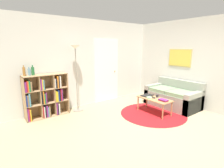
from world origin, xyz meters
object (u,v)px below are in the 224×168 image
at_px(bookshelf, 45,96).
at_px(bottle_left, 24,72).
at_px(bottle_middle, 29,72).
at_px(cup, 157,96).
at_px(bottle_right, 33,71).
at_px(laptop, 147,95).
at_px(floor_lamp, 76,61).
at_px(bowl, 149,98).
at_px(coffee_table, 154,100).
at_px(couch, 173,97).

bearing_deg(bookshelf, bottle_left, 176.93).
bearing_deg(bottle_middle, cup, -28.59).
bearing_deg(bottle_right, bottle_left, 178.40).
bearing_deg(laptop, bottle_middle, 155.10).
xyz_separation_m(bookshelf, floor_lamp, (0.85, -0.09, 0.88)).
bearing_deg(bowl, floor_lamp, 136.02).
bearing_deg(bottle_middle, coffee_table, -30.09).
bearing_deg(couch, bookshelf, 155.29).
bearing_deg(bottle_left, floor_lamp, -5.14).
distance_m(coffee_table, laptop, 0.31).
distance_m(bookshelf, bottle_middle, 0.73).
relative_size(floor_lamp, coffee_table, 1.96).
bearing_deg(bookshelf, coffee_table, -32.88).
distance_m(coffee_table, bottle_middle, 3.29).
distance_m(bowl, bottle_left, 3.23).
bearing_deg(bottle_right, cup, -29.18).
relative_size(couch, bottle_middle, 7.33).
height_order(floor_lamp, bottle_left, floor_lamp).
bearing_deg(bookshelf, laptop, -27.25).
xyz_separation_m(bookshelf, bottle_right, (-0.24, 0.02, 0.68)).
xyz_separation_m(couch, coffee_table, (-0.93, -0.02, 0.08)).
xyz_separation_m(floor_lamp, cup, (1.72, -1.46, -0.96)).
xyz_separation_m(couch, cup, (-0.79, -0.01, 0.17)).
xyz_separation_m(floor_lamp, bottle_left, (-1.29, 0.12, -0.20)).
xyz_separation_m(laptop, bowl, (-0.16, -0.22, 0.01)).
relative_size(floor_lamp, cup, 23.97).
bearing_deg(floor_lamp, bottle_middle, 174.35).
distance_m(laptop, bowl, 0.28).
bearing_deg(coffee_table, laptop, 82.39).
xyz_separation_m(coffee_table, cup, (0.14, 0.02, 0.09)).
bearing_deg(bookshelf, bottle_middle, 175.79).
bearing_deg(bottle_left, coffee_table, -29.09).
height_order(cup, bottle_right, bottle_right).
xyz_separation_m(laptop, cup, (0.10, -0.28, 0.03)).
relative_size(laptop, bowl, 2.59).
bearing_deg(cup, bottle_right, 150.82).
height_order(bookshelf, cup, bookshelf).
relative_size(couch, bowl, 10.28).
xyz_separation_m(couch, laptop, (-0.89, 0.28, 0.14)).
relative_size(floor_lamp, laptop, 4.81).
bearing_deg(floor_lamp, laptop, -36.09).
bearing_deg(bottle_right, couch, -23.48).
bearing_deg(bottle_left, bottle_middle, 0.14).
xyz_separation_m(couch, bottle_left, (-3.80, 1.57, 0.94)).
height_order(laptop, bottle_left, bottle_left).
distance_m(coffee_table, cup, 0.17).
bearing_deg(bowl, coffee_table, -30.95).
xyz_separation_m(bowl, bottle_middle, (-2.63, 1.52, 0.76)).
height_order(couch, bottle_right, bottle_right).
bearing_deg(bowl, couch, -2.72).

